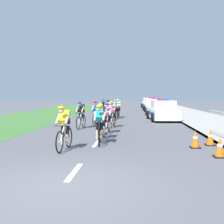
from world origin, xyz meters
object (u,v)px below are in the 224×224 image
at_px(police_car_furthest, 149,103).
at_px(traffic_cone_mid, 220,147).
at_px(cyclist_ninth, 116,109).
at_px(cyclist_lead, 64,127).
at_px(cyclist_seventh, 96,113).
at_px(cyclist_second, 99,124).
at_px(police_car_second, 156,107).
at_px(crowd_barrier_middle, 218,124).
at_px(cyclist_fifth, 81,115).
at_px(cyclist_eighth, 109,110).
at_px(traffic_cone_far, 195,139).
at_px(police_car_nearest, 163,111).
at_px(cyclist_third, 102,121).
at_px(cyclist_sixth, 112,114).
at_px(police_car_third, 152,105).
at_px(traffic_cone_near, 210,137).
at_px(cyclist_eleventh, 103,108).
at_px(cyclist_fourth, 108,117).
at_px(cyclist_tenth, 118,108).

relative_size(police_car_furthest, traffic_cone_mid, 7.01).
xyz_separation_m(cyclist_ninth, traffic_cone_mid, (4.04, -13.23, -0.48)).
relative_size(cyclist_lead, cyclist_seventh, 1.00).
bearing_deg(cyclist_second, police_car_second, 78.18).
bearing_deg(crowd_barrier_middle, traffic_cone_mid, -105.85).
height_order(cyclist_seventh, traffic_cone_mid, cyclist_seventh).
relative_size(cyclist_lead, cyclist_fifth, 1.00).
distance_m(cyclist_eighth, traffic_cone_far, 10.61).
relative_size(police_car_nearest, police_car_second, 1.01).
distance_m(cyclist_ninth, traffic_cone_mid, 13.84).
height_order(crowd_barrier_middle, traffic_cone_mid, crowd_barrier_middle).
relative_size(cyclist_second, police_car_second, 0.39).
distance_m(cyclist_third, cyclist_fifth, 3.97).
xyz_separation_m(cyclist_ninth, police_car_furthest, (3.57, 17.54, -0.11)).
distance_m(cyclist_sixth, police_car_third, 16.95).
distance_m(cyclist_ninth, traffic_cone_near, 12.03).
relative_size(cyclist_sixth, cyclist_eleventh, 1.00).
xyz_separation_m(cyclist_seventh, police_car_third, (4.43, 15.78, -0.11)).
xyz_separation_m(cyclist_lead, cyclist_sixth, (1.14, 6.67, 0.00)).
relative_size(cyclist_seventh, crowd_barrier_middle, 0.74).
height_order(cyclist_third, cyclist_fourth, same).
height_order(cyclist_eighth, cyclist_eleventh, same).
bearing_deg(police_car_nearest, cyclist_lead, -111.59).
bearing_deg(cyclist_ninth, police_car_nearest, -17.84).
height_order(cyclist_seventh, cyclist_tenth, same).
height_order(cyclist_lead, cyclist_eleventh, same).
relative_size(cyclist_third, cyclist_eleventh, 1.00).
xyz_separation_m(cyclist_ninth, police_car_third, (3.56, 10.76, -0.11)).
bearing_deg(cyclist_fourth, police_car_second, 75.73).
bearing_deg(police_car_nearest, cyclist_seventh, -138.89).
distance_m(cyclist_third, cyclist_ninth, 10.11).
height_order(cyclist_sixth, traffic_cone_mid, cyclist_sixth).
bearing_deg(traffic_cone_near, police_car_furthest, 91.45).
xyz_separation_m(cyclist_sixth, police_car_furthest, (3.36, 23.39, -0.11)).
height_order(police_car_furthest, traffic_cone_mid, police_car_furthest).
relative_size(cyclist_sixth, cyclist_seventh, 1.00).
relative_size(cyclist_eighth, cyclist_eleventh, 1.00).
xyz_separation_m(cyclist_fourth, crowd_barrier_middle, (4.91, -1.39, -0.14)).
bearing_deg(cyclist_fifth, cyclist_third, -66.16).
distance_m(cyclist_sixth, cyclist_ninth, 5.86).
height_order(cyclist_sixth, police_car_second, police_car_second).
bearing_deg(traffic_cone_mid, cyclist_sixth, 117.45).
bearing_deg(cyclist_eleventh, cyclist_fourth, -82.35).
relative_size(cyclist_sixth, cyclist_ninth, 1.00).
bearing_deg(cyclist_third, traffic_cone_mid, -38.23).
xyz_separation_m(cyclist_seventh, crowd_barrier_middle, (5.92, -4.63, -0.14)).
relative_size(cyclist_second, cyclist_tenth, 1.00).
height_order(cyclist_sixth, crowd_barrier_middle, cyclist_sixth).
relative_size(cyclist_fourth, police_car_furthest, 0.38).
distance_m(cyclist_ninth, traffic_cone_far, 12.33).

